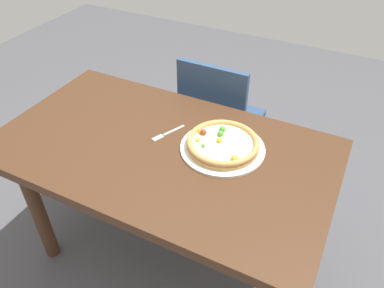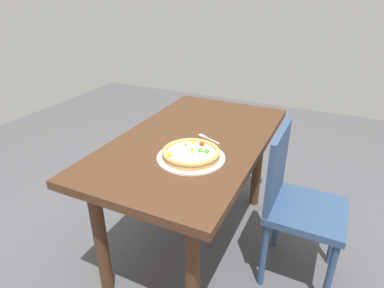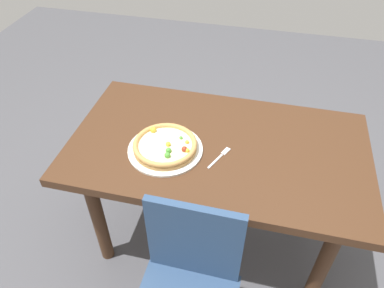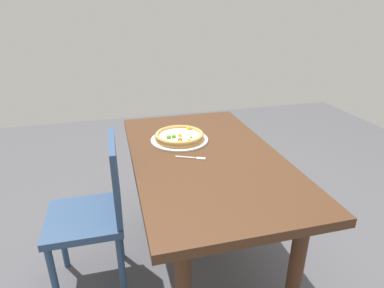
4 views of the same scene
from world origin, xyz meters
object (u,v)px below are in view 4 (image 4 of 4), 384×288
object	(u,v)px
pizza	(179,136)
dining_table	(206,171)
plate	(179,140)
fork	(193,158)
chair_near	(96,210)

from	to	relation	value
pizza	dining_table	bearing A→B (deg)	23.08
plate	fork	world-z (taller)	plate
chair_near	fork	xyz separation A→B (m)	(0.03, 0.54, 0.26)
dining_table	pizza	size ratio (longest dim) A/B	4.75
plate	pizza	size ratio (longest dim) A/B	1.18
plate	fork	size ratio (longest dim) A/B	2.23
dining_table	fork	distance (m)	0.14
fork	dining_table	bearing A→B (deg)	42.47
dining_table	plate	distance (m)	0.27
dining_table	fork	bearing A→B (deg)	-72.13
dining_table	fork	xyz separation A→B (m)	(0.03, -0.08, 0.11)
plate	pizza	world-z (taller)	pizza
dining_table	chair_near	xyz separation A→B (m)	(0.00, -0.62, -0.15)
dining_table	plate	xyz separation A→B (m)	(-0.23, -0.10, 0.11)
dining_table	pizza	xyz separation A→B (m)	(-0.23, -0.10, 0.13)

